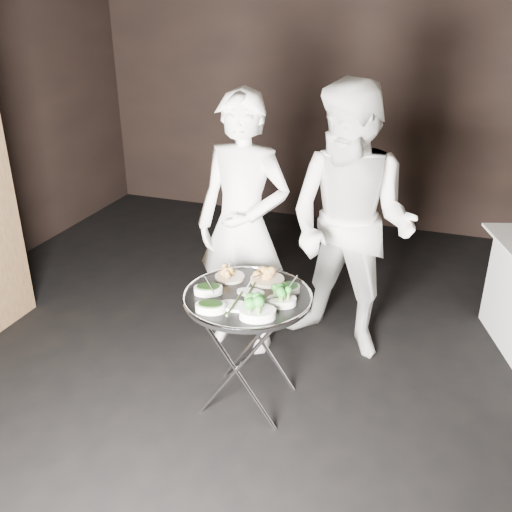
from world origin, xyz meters
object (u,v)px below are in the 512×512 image
(tray_stand, at_px, (248,345))
(waiter_right, at_px, (350,226))
(serving_tray, at_px, (247,297))
(waiter_left, at_px, (243,227))

(tray_stand, relative_size, waiter_right, 0.39)
(serving_tray, relative_size, waiter_left, 0.42)
(tray_stand, bearing_deg, waiter_right, 62.27)
(waiter_left, bearing_deg, tray_stand, -62.73)
(waiter_left, relative_size, waiter_right, 0.97)
(tray_stand, relative_size, waiter_left, 0.41)
(waiter_left, bearing_deg, waiter_right, 19.37)
(waiter_left, bearing_deg, serving_tray, -62.73)
(waiter_right, bearing_deg, tray_stand, -102.60)
(tray_stand, height_order, waiter_left, waiter_left)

